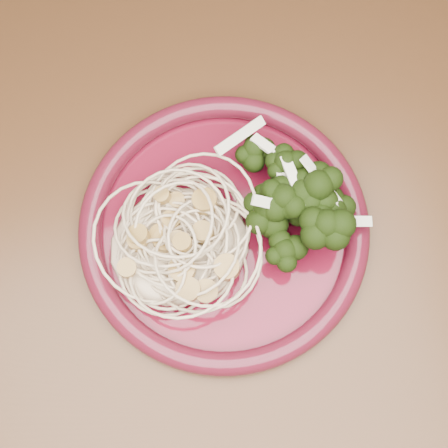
% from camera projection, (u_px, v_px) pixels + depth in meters
% --- Properties ---
extents(dining_table, '(1.20, 0.80, 0.75)m').
position_uv_depth(dining_table, '(144.00, 223.00, 0.65)').
color(dining_table, '#472814').
rests_on(dining_table, ground).
extents(dinner_plate, '(0.29, 0.29, 0.02)m').
position_uv_depth(dinner_plate, '(224.00, 228.00, 0.54)').
color(dinner_plate, '#540B1B').
rests_on(dinner_plate, dining_table).
extents(spaghetti_pile, '(0.14, 0.12, 0.03)m').
position_uv_depth(spaghetti_pile, '(179.00, 243.00, 0.53)').
color(spaghetti_pile, '#C8B28E').
rests_on(spaghetti_pile, dinner_plate).
extents(scallop_cluster, '(0.12, 0.12, 0.03)m').
position_uv_depth(scallop_cluster, '(176.00, 232.00, 0.50)').
color(scallop_cluster, '#AA8541').
rests_on(scallop_cluster, spaghetti_pile).
extents(broccoli_pile, '(0.10, 0.15, 0.05)m').
position_uv_depth(broccoli_pile, '(279.00, 198.00, 0.53)').
color(broccoli_pile, black).
rests_on(broccoli_pile, dinner_plate).
extents(onion_garnish, '(0.07, 0.10, 0.05)m').
position_uv_depth(onion_garnish, '(282.00, 185.00, 0.50)').
color(onion_garnish, beige).
rests_on(onion_garnish, broccoli_pile).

